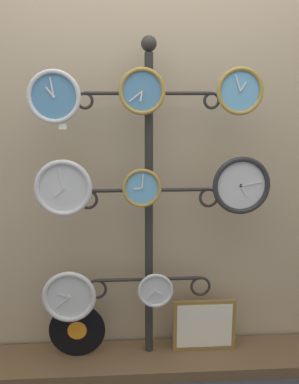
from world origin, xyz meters
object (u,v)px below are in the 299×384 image
(clock_top_left, at_px, (54,97))
(clock_middle_center, at_px, (142,188))
(clock_middle_right, at_px, (241,185))
(clock_bottom_left, at_px, (69,297))
(picture_frame, at_px, (204,325))
(clock_top_center, at_px, (142,91))
(clock_bottom_center, at_px, (155,290))
(clock_top_right, at_px, (240,91))
(vinyl_record, at_px, (77,330))
(clock_middle_left, at_px, (63,188))
(display_stand, at_px, (149,248))

(clock_top_left, relative_size, clock_middle_center, 1.30)
(clock_middle_right, xyz_separation_m, clock_bottom_left, (-0.94, -0.03, -0.60))
(clock_middle_right, bearing_deg, picture_frame, 158.12)
(clock_top_center, distance_m, clock_bottom_center, 1.09)
(clock_top_left, distance_m, clock_top_center, 0.44)
(clock_top_center, xyz_separation_m, clock_top_right, (0.50, -0.01, 0.00))
(clock_top_left, bearing_deg, vinyl_record, 49.70)
(clock_middle_right, height_order, vinyl_record, clock_middle_right)
(clock_top_right, xyz_separation_m, clock_middle_right, (0.03, 0.02, -0.50))
(clock_middle_center, distance_m, picture_frame, 0.94)
(clock_top_center, bearing_deg, clock_top_right, -1.61)
(clock_middle_left, relative_size, picture_frame, 0.81)
(display_stand, bearing_deg, clock_top_center, -115.06)
(clock_middle_left, distance_m, clock_bottom_center, 0.76)
(picture_frame, bearing_deg, clock_bottom_center, -163.91)
(clock_middle_right, distance_m, vinyl_record, 1.25)
(display_stand, relative_size, clock_middle_left, 6.15)
(clock_top_center, relative_size, vinyl_record, 0.74)
(clock_middle_center, relative_size, vinyl_record, 0.64)
(clock_bottom_center, bearing_deg, clock_top_left, -178.89)
(clock_top_left, relative_size, clock_top_center, 1.12)
(clock_middle_center, bearing_deg, clock_bottom_left, -178.93)
(clock_top_right, height_order, clock_middle_left, clock_top_right)
(clock_middle_right, bearing_deg, vinyl_record, 176.95)
(clock_top_center, height_order, clock_middle_center, clock_top_center)
(picture_frame, bearing_deg, display_stand, 177.38)
(clock_top_left, distance_m, clock_bottom_left, 1.07)
(clock_top_left, distance_m, picture_frame, 1.56)
(clock_top_left, bearing_deg, clock_top_right, 0.61)
(clock_top_right, bearing_deg, clock_bottom_center, -179.98)
(clock_top_left, height_order, clock_middle_center, clock_top_left)
(clock_top_left, relative_size, clock_top_right, 1.10)
(clock_bottom_left, height_order, clock_bottom_center, clock_bottom_left)
(clock_top_center, distance_m, clock_middle_center, 0.50)
(clock_top_left, xyz_separation_m, clock_bottom_center, (0.51, 0.01, -1.06))
(clock_middle_right, relative_size, vinyl_record, 0.98)
(display_stand, height_order, clock_top_center, display_stand)
(clock_top_center, relative_size, clock_bottom_center, 1.21)
(clock_top_left, bearing_deg, display_stand, 12.93)
(display_stand, relative_size, clock_middle_right, 5.83)
(display_stand, xyz_separation_m, clock_middle_left, (-0.45, -0.11, 0.38))
(clock_top_center, xyz_separation_m, vinyl_record, (-0.38, 0.05, -1.35))
(clock_bottom_center, bearing_deg, vinyl_record, 171.44)
(clock_top_right, xyz_separation_m, clock_bottom_left, (-0.91, -0.01, -1.10))
(clock_top_right, relative_size, picture_frame, 0.66)
(clock_top_right, xyz_separation_m, clock_middle_left, (-0.92, -0.01, -0.49))
(clock_top_center, relative_size, clock_middle_center, 1.15)
(clock_top_right, height_order, clock_bottom_left, clock_top_right)
(clock_middle_right, bearing_deg, clock_top_left, -178.33)
(clock_top_right, relative_size, clock_bottom_center, 1.24)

